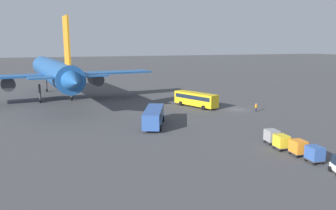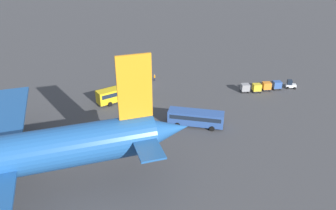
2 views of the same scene
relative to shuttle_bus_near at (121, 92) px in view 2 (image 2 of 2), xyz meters
The scene contains 9 objects.
ground_plane 9.41m from the shuttle_bus_near, 126.86° to the right, with size 600.00×600.00×0.00m, color #424244.
shuttle_bus_near is the anchor object (origin of this frame).
shuttle_bus_far 19.59m from the shuttle_bus_near, 134.07° to the left, with size 11.01×6.66×3.05m.
baggage_tug 41.09m from the shuttle_bus_near, behind, with size 2.67×2.21×2.10m.
worker_person 13.52m from the shuttle_bus_near, 131.56° to the right, with size 0.38×0.38×1.74m.
cargo_cart_blue 37.42m from the shuttle_bus_near, behind, with size 2.12×1.83×2.06m.
cargo_cart_orange 34.68m from the shuttle_bus_near, behind, with size 2.12×1.83×2.06m.
cargo_cart_yellow 31.96m from the shuttle_bus_near, behind, with size 2.12×1.83×2.06m.
cargo_cart_grey 29.21m from the shuttle_bus_near, behind, with size 2.12×1.83×2.06m.
Camera 2 is at (7.09, 75.17, 32.40)m, focal length 35.00 mm.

